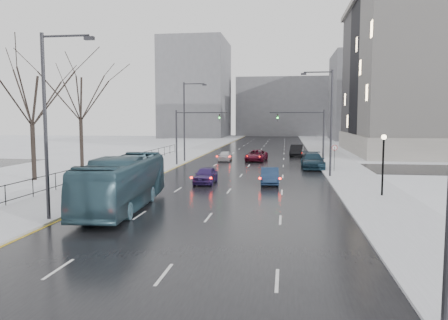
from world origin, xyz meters
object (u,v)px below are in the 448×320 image
at_px(mast_signal_left, 185,131).
at_px(tree_park_e, 82,168).
at_px(bus, 123,183).
at_px(streetlight_r_mid, 329,118).
at_px(mast_signal_right, 314,131).
at_px(no_uturn_sign, 335,150).
at_px(lamppost_r_mid, 383,156).
at_px(streetlight_l_far, 186,118).
at_px(sedan_right_cross, 256,155).
at_px(sedan_right_distant, 297,150).
at_px(sedan_center_far, 225,156).
at_px(sedan_right_far, 313,161).
at_px(sedan_right_near, 270,176).
at_px(streetlight_l_near, 49,117).
at_px(sedan_center_near, 206,175).
at_px(tree_park_d, 35,181).
at_px(streetlight_r_near, 445,117).

bearing_deg(mast_signal_left, tree_park_e, -159.81).
bearing_deg(bus, streetlight_r_mid, 45.69).
distance_m(mast_signal_right, no_uturn_sign, 4.77).
bearing_deg(lamppost_r_mid, streetlight_l_far, 131.06).
bearing_deg(sedan_right_cross, bus, -94.83).
bearing_deg(sedan_right_distant, streetlight_r_mid, -79.04).
bearing_deg(tree_park_e, sedan_center_far, 34.28).
bearing_deg(mast_signal_left, streetlight_l_far, 101.87).
xyz_separation_m(sedan_right_far, sedan_right_distant, (-1.36, 15.47, -0.03)).
distance_m(mast_signal_left, sedan_right_near, 16.98).
distance_m(streetlight_l_near, sedan_center_near, 16.36).
xyz_separation_m(mast_signal_left, bus, (1.72, -24.27, -2.46)).
distance_m(bus, sedan_right_cross, 31.50).
distance_m(no_uturn_sign, sedan_center_far, 16.26).
distance_m(tree_park_d, sedan_center_near, 15.36).
bearing_deg(mast_signal_right, mast_signal_left, 180.00).
bearing_deg(sedan_right_distant, lamppost_r_mid, -75.92).
distance_m(lamppost_r_mid, sedan_right_far, 17.52).
bearing_deg(sedan_right_cross, streetlight_l_far, -156.83).
height_order(tree_park_e, sedan_center_far, tree_park_e).
bearing_deg(no_uturn_sign, streetlight_r_mid, -104.48).
relative_size(streetlight_r_mid, lamppost_r_mid, 2.34).
height_order(streetlight_r_near, sedan_right_distant, streetlight_r_near).
height_order(mast_signal_right, sedan_right_near, mast_signal_right).
height_order(tree_park_e, streetlight_l_far, streetlight_l_far).
height_order(streetlight_l_far, mast_signal_left, streetlight_l_far).
bearing_deg(sedan_right_cross, streetlight_l_near, -97.70).
height_order(tree_park_d, no_uturn_sign, tree_park_d).
bearing_deg(tree_park_d, sedan_center_far, 54.46).
bearing_deg(streetlight_r_mid, tree_park_e, 171.37).
height_order(lamppost_r_mid, sedan_center_near, lamppost_r_mid).
bearing_deg(sedan_right_near, streetlight_r_near, -80.53).
bearing_deg(mast_signal_right, streetlight_l_far, 165.52).
relative_size(mast_signal_right, sedan_right_distant, 1.28).
distance_m(streetlight_r_near, sedan_right_near, 25.92).
xyz_separation_m(tree_park_d, sedan_center_far, (14.30, 20.02, 0.70)).
relative_size(streetlight_r_near, streetlight_l_near, 1.00).
bearing_deg(mast_signal_left, lamppost_r_mid, -44.48).
distance_m(tree_park_d, streetlight_r_near, 35.80).
xyz_separation_m(sedan_right_cross, sedan_right_far, (6.70, -7.64, 0.15)).
xyz_separation_m(sedan_right_far, sedan_center_far, (-10.70, 7.04, -0.20)).
height_order(streetlight_r_mid, sedan_right_cross, streetlight_r_mid).
bearing_deg(streetlight_r_near, no_uturn_sign, 88.26).
xyz_separation_m(tree_park_d, sedan_center_near, (15.33, 0.55, 0.75)).
height_order(mast_signal_right, bus, mast_signal_right).
relative_size(streetlight_r_near, mast_signal_right, 1.54).
xyz_separation_m(tree_park_e, lamppost_r_mid, (29.20, -14.00, 2.94)).
bearing_deg(streetlight_l_far, streetlight_r_mid, -36.30).
relative_size(no_uturn_sign, bus, 0.23).
relative_size(streetlight_l_far, sedan_right_cross, 1.94).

